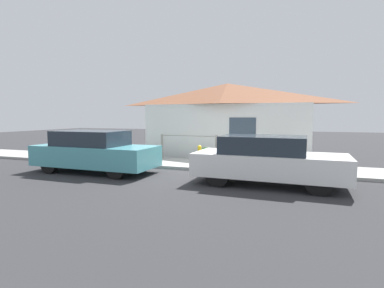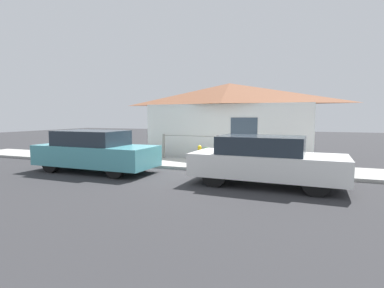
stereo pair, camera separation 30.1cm
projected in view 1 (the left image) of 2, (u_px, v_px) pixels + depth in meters
ground_plane at (202, 171)px, 10.27m from camera, size 60.00×60.00×0.00m
sidewalk at (210, 165)px, 11.24m from camera, size 24.00×2.07×0.10m
house at (227, 98)px, 13.47m from camera, size 7.62×2.23×3.36m
fence at (216, 146)px, 12.01m from camera, size 4.90×0.10×1.02m
car_left at (94, 152)px, 10.05m from camera, size 4.20×1.72×1.40m
car_right at (267, 160)px, 8.19m from camera, size 4.11×1.79×1.35m
fire_hydrant at (200, 155)px, 10.76m from camera, size 0.33×0.15×0.74m
potted_plant_near_hydrant at (206, 154)px, 11.74m from camera, size 0.48×0.48×0.57m
potted_plant_by_fence at (150, 152)px, 12.20m from camera, size 0.46×0.46×0.56m
potted_plant_corner at (263, 157)px, 11.03m from camera, size 0.39×0.39×0.49m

